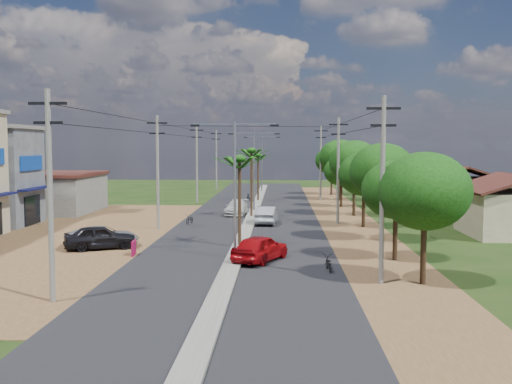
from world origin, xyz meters
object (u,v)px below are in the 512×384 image
car_silver_mid (267,215)px  car_parked_dark (100,238)px  car_parked_silver (103,237)px  roadside_sign (134,248)px  car_white_far (237,208)px  moto_rider_east (328,264)px  car_red_near (260,249)px

car_silver_mid → car_parked_dark: 16.49m
car_parked_silver → roadside_sign: size_ratio=4.12×
car_white_far → car_parked_silver: 19.60m
moto_rider_east → car_parked_dark: bearing=-28.6°
car_parked_dark → roadside_sign: bearing=-151.6°
roadside_sign → car_parked_dark: bearing=139.6°
car_red_near → car_white_far: 23.02m
car_parked_dark → moto_rider_east: size_ratio=2.86×
car_parked_silver → car_silver_mid: bearing=-44.4°
car_parked_silver → roadside_sign: car_parked_silver is taller
car_red_near → moto_rider_east: (3.70, -2.51, -0.35)m
car_silver_mid → car_white_far: bearing=-60.5°
moto_rider_east → car_white_far: bearing=-80.4°
car_red_near → roadside_sign: 7.83m
car_parked_dark → roadside_sign: size_ratio=3.95×
car_red_near → car_silver_mid: bearing=-65.4°
car_white_far → moto_rider_east: 26.20m
car_white_far → roadside_sign: (-4.68, -21.32, -0.21)m
car_white_far → moto_rider_east: size_ratio=2.97×
car_parked_silver → car_parked_dark: size_ratio=1.04×
car_silver_mid → roadside_sign: car_silver_mid is taller
car_white_far → car_silver_mid: bearing=-60.1°
car_red_near → car_silver_mid: (0.00, 16.42, -0.02)m
roadside_sign → moto_rider_east: bearing=-21.8°
car_silver_mid → car_parked_dark: size_ratio=1.01×
car_white_far → car_parked_silver: (-7.55, -18.08, -0.03)m
car_parked_dark → moto_rider_east: 15.33m
car_red_near → roadside_sign: bearing=13.6°
car_parked_dark → roadside_sign: car_parked_dark is taller
car_red_near → roadside_sign: (-7.68, 1.50, -0.30)m
car_white_far → car_parked_dark: size_ratio=1.04×
roadside_sign → car_parked_silver: bearing=129.2°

